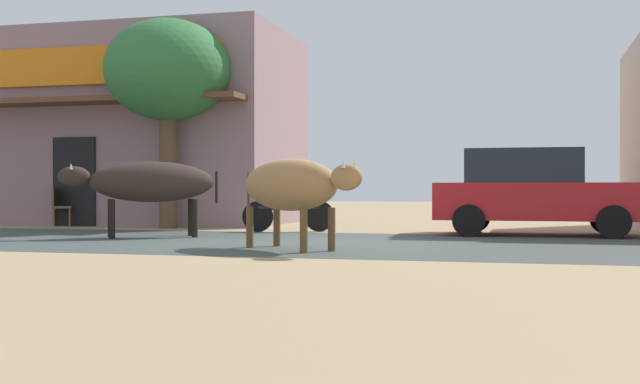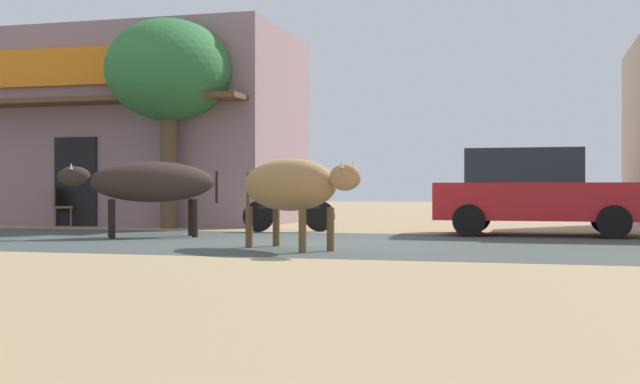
{
  "view_description": "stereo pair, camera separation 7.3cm",
  "coord_description": "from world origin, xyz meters",
  "px_view_note": "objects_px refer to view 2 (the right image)",
  "views": [
    {
      "loc": [
        3.54,
        -12.79,
        0.9
      ],
      "look_at": [
        -0.14,
        1.33,
        0.83
      ],
      "focal_mm": 45.33,
      "sensor_mm": 36.0,
      "label": 1
    },
    {
      "loc": [
        3.61,
        -12.77,
        0.9
      ],
      "look_at": [
        -0.14,
        1.33,
        0.83
      ],
      "focal_mm": 45.33,
      "sensor_mm": 36.0,
      "label": 2
    }
  ],
  "objects_px": {
    "cafe_chair_near_tree": "(60,204)",
    "cow_far_dark": "(291,186)",
    "parked_hatchback_car": "(535,191)",
    "roadside_tree": "(169,72)",
    "cow_near_brown": "(150,183)",
    "parked_motorcycle": "(290,209)"
  },
  "relations": [
    {
      "from": "parked_motorcycle",
      "to": "cow_near_brown",
      "type": "xyz_separation_m",
      "value": [
        -1.93,
        -2.48,
        0.53
      ]
    },
    {
      "from": "parked_motorcycle",
      "to": "roadside_tree",
      "type": "bearing_deg",
      "value": 166.93
    },
    {
      "from": "roadside_tree",
      "to": "parked_hatchback_car",
      "type": "distance_m",
      "value": 8.39
    },
    {
      "from": "roadside_tree",
      "to": "cow_near_brown",
      "type": "xyz_separation_m",
      "value": [
        1.13,
        -3.19,
        -2.5
      ]
    },
    {
      "from": "roadside_tree",
      "to": "cow_far_dark",
      "type": "relative_size",
      "value": 2.0
    },
    {
      "from": "cafe_chair_near_tree",
      "to": "cow_far_dark",
      "type": "bearing_deg",
      "value": -36.73
    },
    {
      "from": "parked_motorcycle",
      "to": "parked_hatchback_car",
      "type": "bearing_deg",
      "value": 0.46
    },
    {
      "from": "roadside_tree",
      "to": "parked_motorcycle",
      "type": "height_order",
      "value": "roadside_tree"
    },
    {
      "from": "roadside_tree",
      "to": "parked_motorcycle",
      "type": "xyz_separation_m",
      "value": [
        3.06,
        -0.71,
        -3.03
      ]
    },
    {
      "from": "cow_far_dark",
      "to": "cafe_chair_near_tree",
      "type": "relative_size",
      "value": 2.55
    },
    {
      "from": "cow_near_brown",
      "to": "cafe_chair_near_tree",
      "type": "bearing_deg",
      "value": 140.22
    },
    {
      "from": "parked_motorcycle",
      "to": "cow_far_dark",
      "type": "height_order",
      "value": "cow_far_dark"
    },
    {
      "from": "roadside_tree",
      "to": "cafe_chair_near_tree",
      "type": "relative_size",
      "value": 5.09
    },
    {
      "from": "parked_hatchback_car",
      "to": "cow_far_dark",
      "type": "distance_m",
      "value": 5.8
    },
    {
      "from": "parked_hatchback_car",
      "to": "parked_motorcycle",
      "type": "distance_m",
      "value": 4.88
    },
    {
      "from": "parked_hatchback_car",
      "to": "cow_near_brown",
      "type": "bearing_deg",
      "value": -159.69
    },
    {
      "from": "parked_motorcycle",
      "to": "cow_near_brown",
      "type": "distance_m",
      "value": 3.18
    },
    {
      "from": "cow_near_brown",
      "to": "cafe_chair_near_tree",
      "type": "height_order",
      "value": "cow_near_brown"
    },
    {
      "from": "roadside_tree",
      "to": "parked_hatchback_car",
      "type": "bearing_deg",
      "value": -4.84
    },
    {
      "from": "roadside_tree",
      "to": "cow_far_dark",
      "type": "height_order",
      "value": "roadside_tree"
    },
    {
      "from": "parked_hatchback_car",
      "to": "cafe_chair_near_tree",
      "type": "xyz_separation_m",
      "value": [
        -10.81,
        0.82,
        -0.33
      ]
    },
    {
      "from": "roadside_tree",
      "to": "cafe_chair_near_tree",
      "type": "bearing_deg",
      "value": 176.96
    }
  ]
}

